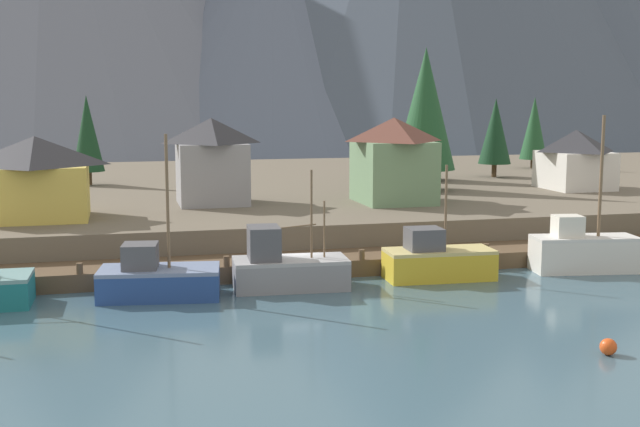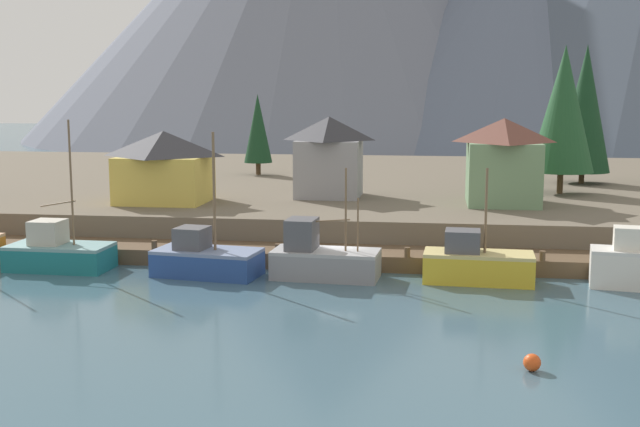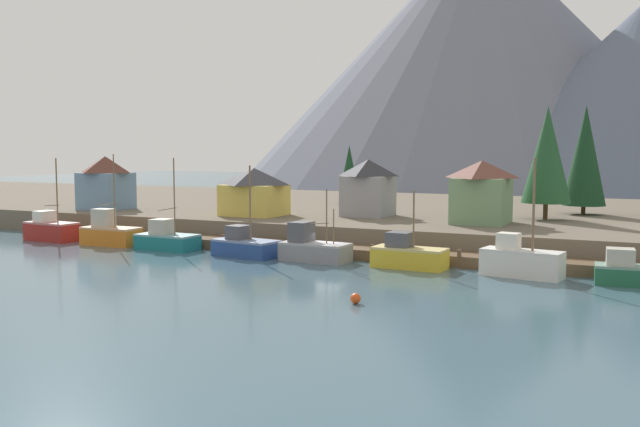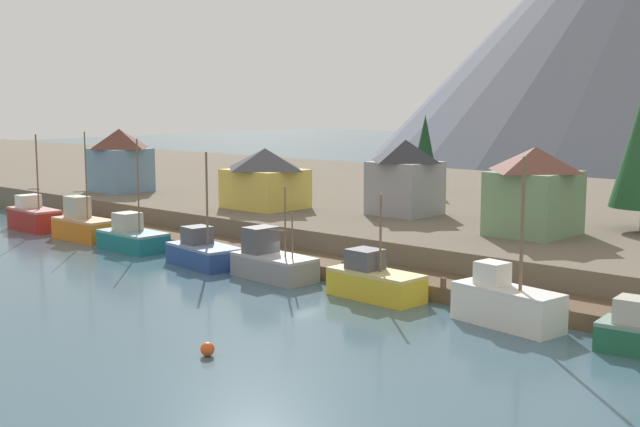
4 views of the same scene
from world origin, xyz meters
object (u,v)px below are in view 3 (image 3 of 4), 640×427
conifer_near_left (547,155)px  channel_buoy (356,298)px  fishing_boat_white (521,261)px  fishing_boat_green (637,272)px  fishing_boat_yellow (408,255)px  conifer_near_right (585,156)px  fishing_boat_blue (245,246)px  fishing_boat_grey (313,248)px  fishing_boat_red (51,230)px  fishing_boat_orange (110,233)px  house_yellow (254,191)px  house_green (482,191)px  conifer_mid_right (349,170)px  fishing_boat_teal (167,239)px  house_grey (368,187)px  house_blue (106,182)px

conifer_near_left → channel_buoy: (-6.63, -37.59, -9.20)m
fishing_boat_white → fishing_boat_green: size_ratio=1.13×
fishing_boat_yellow → conifer_near_right: conifer_near_right is taller
fishing_boat_blue → fishing_boat_green: size_ratio=1.03×
fishing_boat_grey → channel_buoy: (10.44, -14.70, -0.82)m
fishing_boat_red → fishing_boat_orange: 8.47m
fishing_boat_green → house_yellow: size_ratio=1.21×
house_green → fishing_boat_blue: bearing=-139.5°
conifer_mid_right → conifer_near_right: bearing=-6.5°
house_green → fishing_boat_orange: bearing=-156.7°
fishing_boat_white → fishing_boat_teal: bearing=-171.2°
conifer_near_right → fishing_boat_blue: bearing=-131.1°
fishing_boat_grey → house_grey: size_ratio=1.01×
house_blue → house_yellow: bearing=2.4°
fishing_boat_teal → fishing_boat_green: fishing_boat_teal is taller
house_yellow → house_blue: bearing=-177.6°
fishing_boat_blue → fishing_boat_white: size_ratio=0.91×
fishing_boat_blue → fishing_boat_white: bearing=8.8°
fishing_boat_white → house_green: 17.59m
fishing_boat_yellow → fishing_boat_white: bearing=1.9°
fishing_boat_orange → fishing_boat_green: size_ratio=1.15×
fishing_boat_teal → fishing_boat_grey: bearing=1.2°
fishing_boat_blue → channel_buoy: (17.44, -14.38, -0.66)m
fishing_boat_teal → house_yellow: bearing=80.4°
fishing_boat_orange → fishing_boat_yellow: fishing_boat_orange is taller
fishing_boat_blue → house_grey: house_grey is taller
fishing_boat_green → house_green: size_ratio=1.28×
house_blue → channel_buoy: bearing=-30.2°
fishing_boat_red → house_green: size_ratio=1.41×
house_green → conifer_near_right: bearing=60.8°
fishing_boat_green → conifer_mid_right: conifer_mid_right is taller
conifer_near_left → conifer_mid_right: (-28.45, 11.65, -2.30)m
fishing_boat_blue → fishing_boat_teal: bearing=-174.0°
house_green → channel_buoy: bearing=-92.4°
conifer_near_right → house_green: bearing=-119.2°
fishing_boat_green → channel_buoy: fishing_boat_green is taller
fishing_boat_orange → fishing_boat_red: bearing=179.2°
fishing_boat_yellow → conifer_near_left: conifer_near_left is taller
fishing_boat_blue → channel_buoy: size_ratio=12.33×
fishing_boat_green → house_grey: bearing=142.2°
fishing_boat_white → fishing_boat_yellow: bearing=-172.2°
fishing_boat_teal → fishing_boat_green: bearing=1.4°
fishing_boat_white → fishing_boat_orange: bearing=-171.4°
fishing_boat_yellow → channel_buoy: size_ratio=9.52×
fishing_boat_green → house_yellow: 43.11m
house_grey → house_green: bearing=-10.4°
fishing_boat_red → fishing_boat_green: fishing_boat_red is taller
conifer_mid_right → house_grey: bearing=-60.0°
fishing_boat_red → house_green: 47.18m
house_grey → conifer_mid_right: bearing=120.0°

